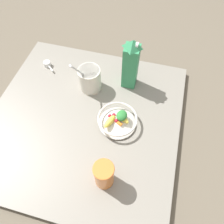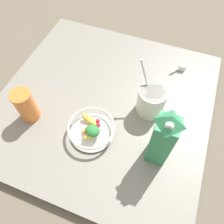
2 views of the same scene
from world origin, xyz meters
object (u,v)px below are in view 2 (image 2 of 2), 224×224
milk_carton (162,139)px  drinking_cup (26,105)px  fruit_bowl (91,129)px  yogurt_tub (151,100)px

milk_carton → drinking_cup: bearing=-178.3°
fruit_bowl → yogurt_tub: bearing=46.5°
fruit_bowl → drinking_cup: drinking_cup is taller
milk_carton → yogurt_tub: (-0.08, 0.19, -0.07)m
fruit_bowl → milk_carton: size_ratio=0.65×
yogurt_tub → drinking_cup: size_ratio=1.49×
drinking_cup → milk_carton: bearing=1.7°
milk_carton → drinking_cup: 0.53m
fruit_bowl → yogurt_tub: 0.26m
yogurt_tub → drinking_cup: (-0.45, -0.20, 0.01)m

